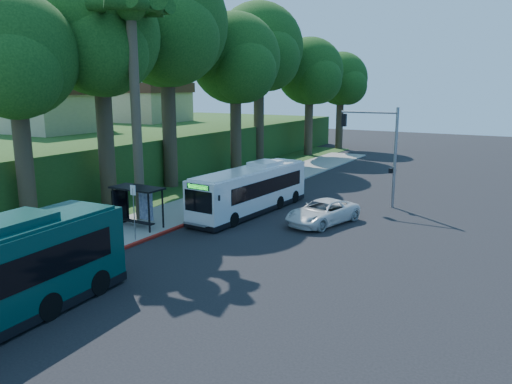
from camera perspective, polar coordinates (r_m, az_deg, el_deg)
The scene contains 18 objects.
ground at distance 29.24m, azimuth 1.01°, elevation -4.69°, with size 140.00×140.00×0.00m, color black.
sidewalk at distance 33.23m, azimuth -10.10°, elevation -2.72°, with size 4.50×70.00×0.12m, color gray.
red_curb at distance 28.87m, azimuth -11.66°, elevation -5.03°, with size 0.25×30.00×0.13m, color maroon.
grass_verge at distance 40.55m, azimuth -11.78°, elevation -0.15°, with size 8.00×70.00×0.06m, color #234719.
bus_shelter at distance 30.72m, azimuth -13.56°, elevation -0.73°, with size 3.20×1.51×2.55m.
stop_sign_pole at distance 27.90m, azimuth -13.81°, elevation -1.44°, with size 0.35×0.06×3.17m.
traffic_signal_pole at distance 36.10m, azimuth 14.12°, elevation 5.33°, with size 4.10×0.30×7.00m.
palm_tree at distance 31.89m, azimuth -14.09°, elevation 18.83°, with size 4.20×4.20×14.40m.
hillside_backdrop at distance 56.47m, azimuth -15.25°, elevation 5.54°, with size 24.00×60.00×8.80m.
tree_0 at distance 35.77m, azimuth -17.35°, elevation 15.98°, with size 8.40×8.00×15.70m.
tree_1 at distance 42.40m, azimuth -10.15°, elevation 17.70°, with size 10.50×10.00×18.26m.
tree_2 at distance 47.86m, azimuth -2.29°, elevation 14.50°, with size 8.82×8.40×15.12m.
tree_3 at distance 55.82m, azimuth 0.43°, elevation 15.70°, with size 10.08×9.60×17.28m.
tree_4 at distance 61.77m, azimuth 6.24°, elevation 13.19°, with size 8.40×8.00×14.14m.
tree_5 at distance 68.81m, azimuth 9.74°, elevation 12.33°, with size 7.35×7.00×12.86m.
tree_6 at distance 32.27m, azimuth -25.80°, elevation 13.17°, with size 7.56×7.20×13.74m.
white_bus at distance 33.62m, azimuth -0.50°, elevation 0.34°, with size 3.02×11.12×3.28m.
pickup at distance 31.25m, azimuth 7.61°, elevation -2.29°, with size 2.44×5.30×1.47m, color silver.
Camera 1 is at (13.48, -24.54, 8.42)m, focal length 35.00 mm.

